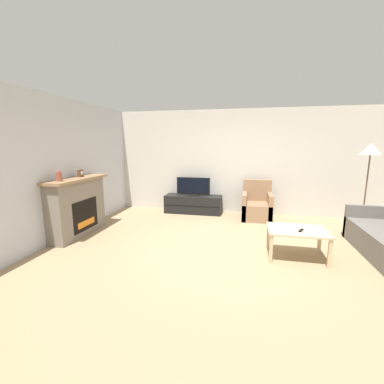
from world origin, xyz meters
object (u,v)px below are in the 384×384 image
tv_stand (193,204)px  coffee_table (297,233)px  remote (301,230)px  mantel_vase_left (59,176)px  armchair (257,207)px  mantel_clock (80,173)px  fireplace (77,206)px  floor_lamp (370,154)px  tv (193,187)px

tv_stand → coffee_table: size_ratio=1.64×
remote → coffee_table: bearing=146.1°
mantel_vase_left → coffee_table: (4.10, 0.23, -0.84)m
armchair → remote: 2.32m
mantel_clock → tv_stand: bearing=46.4°
mantel_clock → tv_stand: (1.90, 2.00, -1.00)m
fireplace → mantel_vase_left: (0.02, -0.45, 0.66)m
fireplace → coffee_table: size_ratio=1.66×
floor_lamp → tv_stand: bearing=166.9°
remote → floor_lamp: floor_lamp is taller
armchair → coffee_table: armchair is taller
floor_lamp → coffee_table: bearing=-135.2°
mantel_vase_left → remote: size_ratio=1.29×
mantel_vase_left → armchair: bearing=34.1°
tv → coffee_table: bearing=-47.1°
coffee_table → mantel_clock: bearing=174.8°
floor_lamp → fireplace: bearing=-167.2°
fireplace → remote: size_ratio=9.93×
floor_lamp → mantel_clock: bearing=-168.6°
mantel_clock → armchair: bearing=26.8°
tv_stand → remote: remote is taller
mantel_vase_left → tv: bearing=53.8°
coffee_table → floor_lamp: (1.52, 1.50, 1.21)m
mantel_vase_left → tv: (1.90, 2.60, -0.56)m
mantel_vase_left → tv_stand: (1.90, 2.60, -1.02)m
mantel_vase_left → floor_lamp: floor_lamp is taller
tv_stand → tv: bearing=-90.0°
mantel_vase_left → mantel_clock: size_ratio=1.31×
tv → armchair: bearing=-7.0°
mantel_vase_left → armchair: (3.54, 2.40, -0.95)m
coffee_table → remote: size_ratio=5.98×
tv → remote: tv is taller
mantel_clock → armchair: 4.08m
mantel_clock → coffee_table: size_ratio=0.16×
mantel_clock → armchair: (3.54, 1.79, -0.94)m
mantel_vase_left → mantel_clock: bearing=89.9°
tv_stand → remote: (2.24, -2.44, 0.25)m
mantel_vase_left → remote: bearing=2.3°
tv → coffee_table: size_ratio=0.98×
remote → mantel_vase_left: bearing=-152.3°
tv → coffee_table: tv is taller
mantel_vase_left → coffee_table: bearing=3.2°
mantel_vase_left → floor_lamp: size_ratio=0.11×
mantel_vase_left → tv: mantel_vase_left is taller
fireplace → tv_stand: bearing=48.2°
fireplace → floor_lamp: 5.87m
remote → floor_lamp: (1.48, 1.57, 1.14)m
floor_lamp → remote: bearing=-133.2°
tv_stand → coffee_table: (2.20, -2.37, 0.18)m
armchair → floor_lamp: (2.08, -0.66, 1.33)m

